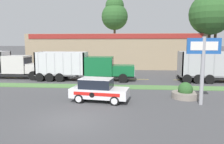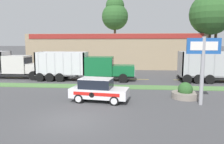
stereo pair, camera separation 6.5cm
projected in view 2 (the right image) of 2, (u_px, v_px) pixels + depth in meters
name	position (u px, v px, depth m)	size (l,w,h in m)	color
ground_plane	(71.00, 120.00, 12.69)	(600.00, 600.00, 0.00)	#474749
grass_verge	(97.00, 86.00, 22.43)	(120.00, 1.94, 0.06)	#517F42
centre_line_2	(14.00, 77.00, 28.38)	(2.40, 0.14, 0.01)	yellow
centre_line_3	(54.00, 78.00, 27.90)	(2.40, 0.14, 0.01)	yellow
centre_line_4	(96.00, 79.00, 27.43)	(2.40, 0.14, 0.01)	yellow
centre_line_5	(139.00, 79.00, 26.95)	(2.40, 0.14, 0.01)	yellow
centre_line_6	(184.00, 80.00, 26.48)	(2.40, 0.14, 0.01)	yellow
dump_truck_lead	(6.00, 66.00, 27.64)	(12.35, 2.68, 3.54)	black
dump_truck_mid	(92.00, 68.00, 26.00)	(11.64, 2.78, 3.40)	black
rally_car	(98.00, 90.00, 16.74)	(4.59, 2.41, 1.83)	white
store_sign_post	(203.00, 58.00, 15.47)	(2.34, 0.28, 4.92)	#9E9EA3
stone_planter	(185.00, 93.00, 17.74)	(2.15, 2.15, 1.31)	gray
store_building_backdrop	(116.00, 51.00, 42.10)	(30.30, 12.10, 6.01)	#9E896B
tree_behind_left	(211.00, 9.00, 34.49)	(6.70, 6.70, 14.11)	brown
tree_behind_centre	(217.00, 15.00, 37.28)	(4.36, 4.36, 12.03)	brown
tree_behind_right	(115.00, 14.00, 37.56)	(4.54, 4.54, 12.37)	brown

